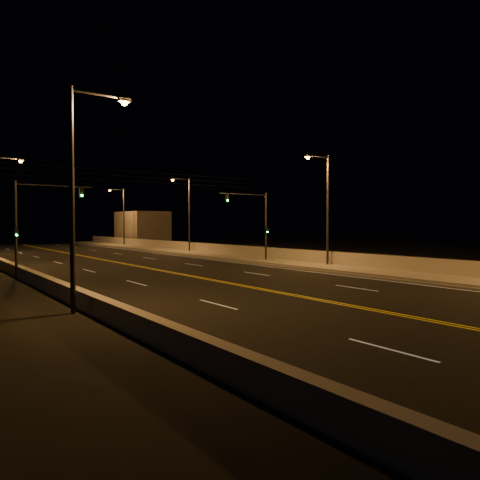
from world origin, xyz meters
TOP-DOWN VIEW (x-y plane):
  - road at (0.00, 20.00)m, footprint 18.00×120.00m
  - sidewalk at (10.80, 20.00)m, footprint 3.60×120.00m
  - curb at (8.93, 20.00)m, footprint 0.14×120.00m
  - parapet_wall at (12.45, 20.00)m, footprint 0.30×120.00m
  - jersey_barrier at (-9.59, 20.00)m, footprint 0.45×120.00m
  - distant_building_right at (16.50, 67.08)m, footprint 6.00×10.00m
  - parapet_rail at (12.45, 20.00)m, footprint 0.06×120.00m
  - lane_markings at (0.00, 19.93)m, footprint 17.32×116.00m
  - streetlight_1 at (11.52, 19.72)m, footprint 2.55×0.28m
  - streetlight_2 at (11.52, 42.31)m, footprint 2.55×0.28m
  - streetlight_3 at (11.52, 63.13)m, footprint 2.55×0.28m
  - streetlight_4 at (-9.92, 12.27)m, footprint 2.55×0.28m
  - traffic_signal_right at (10.02, 26.63)m, footprint 5.11×0.31m
  - traffic_signal_left at (-8.82, 26.63)m, footprint 5.11×0.31m
  - overhead_wires at (0.00, 29.50)m, footprint 22.00×0.03m

SIDE VIEW (x-z plane):
  - road at x=0.00m, z-range 0.00..0.02m
  - lane_markings at x=0.00m, z-range 0.02..0.02m
  - curb at x=8.93m, z-range 0.00..0.15m
  - sidewalk at x=10.80m, z-range 0.00..0.30m
  - jersey_barrier at x=-9.59m, z-range 0.00..0.77m
  - parapet_wall at x=12.45m, z-range 0.30..1.30m
  - parapet_rail at x=12.45m, z-range 1.30..1.36m
  - distant_building_right at x=16.50m, z-range 0.00..5.56m
  - traffic_signal_right at x=10.02m, z-range 0.82..7.16m
  - traffic_signal_left at x=-8.82m, z-range 0.82..7.16m
  - streetlight_1 at x=11.52m, z-range 0.71..9.66m
  - streetlight_2 at x=11.52m, z-range 0.71..9.66m
  - streetlight_3 at x=11.52m, z-range 0.71..9.66m
  - streetlight_4 at x=-9.92m, z-range 0.71..9.66m
  - overhead_wires at x=0.00m, z-range 6.98..7.81m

